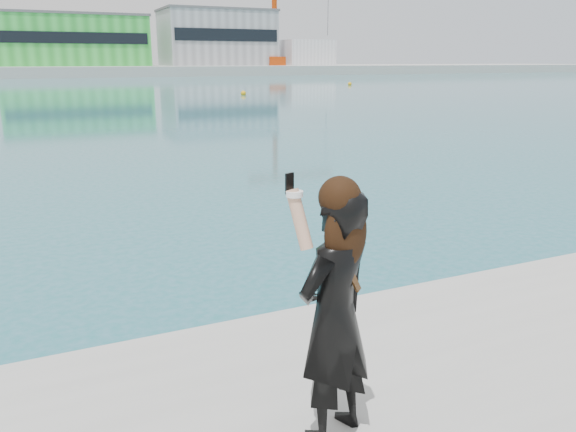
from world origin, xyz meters
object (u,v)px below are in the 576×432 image
at_px(buoy_near, 350,85).
at_px(woman, 335,310).
at_px(buoy_extra, 243,95).
at_px(dock_crane, 279,7).

height_order(buoy_near, woman, woman).
bearing_deg(buoy_extra, buoy_near, 35.77).
relative_size(dock_crane, woman, 13.54).
xyz_separation_m(buoy_near, buoy_extra, (-20.48, -14.76, 0.00)).
bearing_deg(buoy_near, dock_crane, 75.05).
relative_size(buoy_extra, woman, 0.28).
bearing_deg(buoy_near, buoy_extra, -144.23).
distance_m(buoy_near, buoy_extra, 25.25).
bearing_deg(woman, buoy_extra, -131.34).
distance_m(dock_crane, buoy_extra, 83.98).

